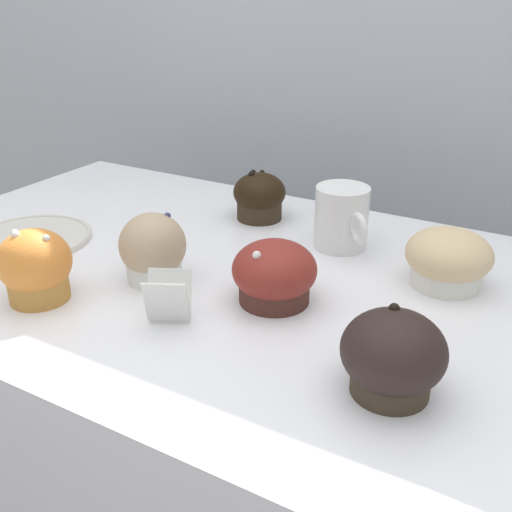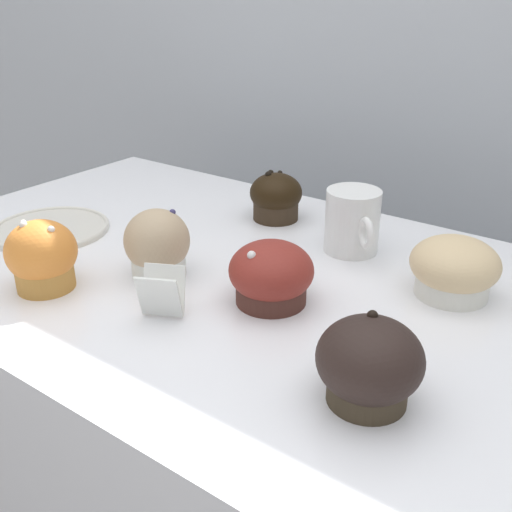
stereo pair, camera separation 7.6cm
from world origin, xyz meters
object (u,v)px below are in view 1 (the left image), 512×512
(muffin_front_center, at_px, (274,274))
(serving_plate, at_px, (30,238))
(muffin_back_right, at_px, (35,267))
(muffin_back_center, at_px, (393,356))
(coffee_cup, at_px, (342,216))
(muffin_back_left, at_px, (259,197))
(muffin_front_right, at_px, (153,250))
(muffin_front_left, at_px, (448,259))

(muffin_front_center, distance_m, serving_plate, 0.41)
(muffin_back_right, height_order, muffin_back_center, muffin_back_right)
(muffin_back_center, xyz_separation_m, coffee_cup, (-0.17, 0.30, 0.01))
(muffin_back_left, relative_size, muffin_front_right, 0.93)
(muffin_back_left, height_order, muffin_back_right, muffin_back_right)
(muffin_front_center, relative_size, muffin_back_center, 1.04)
(muffin_back_right, bearing_deg, coffee_cup, 51.74)
(muffin_front_center, distance_m, coffee_cup, 0.19)
(muffin_back_left, xyz_separation_m, serving_plate, (-0.26, -0.25, -0.03))
(muffin_back_left, relative_size, serving_plate, 0.47)
(muffin_front_center, distance_m, muffin_back_left, 0.28)
(muffin_back_center, bearing_deg, muffin_back_left, 134.74)
(muffin_back_center, height_order, serving_plate, muffin_back_center)
(muffin_front_center, xyz_separation_m, muffin_back_center, (0.18, -0.10, 0.00))
(muffin_front_right, bearing_deg, muffin_back_center, -12.44)
(muffin_back_left, bearing_deg, coffee_cup, -14.30)
(muffin_back_right, bearing_deg, serving_plate, 142.08)
(muffin_back_right, bearing_deg, muffin_front_center, 28.73)
(muffin_front_left, xyz_separation_m, coffee_cup, (-0.17, 0.05, 0.01))
(muffin_back_left, height_order, coffee_cup, coffee_cup)
(muffin_back_center, bearing_deg, muffin_front_left, 91.90)
(muffin_back_center, bearing_deg, muffin_back_right, -175.19)
(muffin_back_center, bearing_deg, coffee_cup, 120.31)
(muffin_back_right, height_order, muffin_front_left, muffin_back_right)
(muffin_front_left, bearing_deg, muffin_front_center, -139.41)
(muffin_back_left, bearing_deg, muffin_front_center, -56.82)
(muffin_back_left, xyz_separation_m, muffin_front_right, (-0.01, -0.26, 0.00))
(muffin_front_left, height_order, muffin_back_center, muffin_back_center)
(muffin_front_center, distance_m, muffin_back_right, 0.29)
(muffin_front_left, height_order, coffee_cup, coffee_cup)
(muffin_front_right, bearing_deg, muffin_back_left, 87.61)
(coffee_cup, relative_size, serving_plate, 0.55)
(muffin_back_left, xyz_separation_m, muffin_back_center, (0.34, -0.34, 0.00))
(muffin_front_center, xyz_separation_m, serving_plate, (-0.41, -0.02, -0.03))
(muffin_back_left, relative_size, muffin_front_left, 0.78)
(muffin_front_center, relative_size, muffin_front_left, 0.94)
(muffin_front_center, distance_m, muffin_back_center, 0.21)
(muffin_front_center, relative_size, muffin_back_right, 1.11)
(muffin_front_center, bearing_deg, muffin_back_center, -29.65)
(coffee_cup, height_order, serving_plate, coffee_cup)
(muffin_front_left, bearing_deg, coffee_cup, 164.64)
(muffin_back_right, bearing_deg, muffin_back_left, 74.81)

